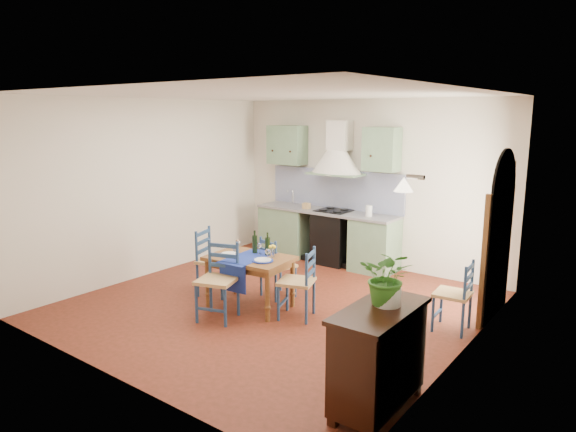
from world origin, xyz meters
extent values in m
plane|color=#431C0E|center=(0.00, 0.00, 0.00)|extent=(5.00, 5.00, 0.00)
cube|color=beige|center=(0.00, 2.50, 1.40)|extent=(5.00, 0.04, 2.80)
cube|color=gray|center=(-1.45, 2.19, 0.44)|extent=(0.90, 0.60, 0.88)
cube|color=gray|center=(0.35, 2.19, 0.44)|extent=(0.70, 0.60, 0.88)
cube|color=black|center=(-0.45, 2.19, 0.44)|extent=(0.60, 0.58, 0.88)
cube|color=gray|center=(-0.60, 2.19, 0.90)|extent=(2.60, 0.64, 0.04)
cube|color=silver|center=(-1.45, 2.19, 0.90)|extent=(0.45, 0.40, 0.03)
cylinder|color=silver|center=(-1.45, 2.37, 1.05)|extent=(0.02, 0.02, 0.26)
cube|color=black|center=(-0.45, 2.19, 0.93)|extent=(0.55, 0.48, 0.02)
cube|color=black|center=(-0.60, 2.24, 0.04)|extent=(2.60, 0.50, 0.08)
cube|color=#0A165B|center=(-0.60, 2.46, 1.26)|extent=(2.65, 0.05, 0.68)
cube|color=gray|center=(-1.55, 2.32, 2.00)|extent=(0.70, 0.34, 0.70)
cube|color=gray|center=(0.35, 2.32, 2.00)|extent=(0.55, 0.34, 0.70)
cone|color=beige|center=(-0.45, 2.25, 1.75)|extent=(0.96, 0.96, 0.40)
cube|color=beige|center=(-0.45, 2.34, 2.20)|extent=(0.36, 0.30, 0.50)
cube|color=beige|center=(2.50, 0.00, 1.40)|extent=(0.04, 5.00, 2.80)
cube|color=black|center=(2.48, 1.40, 0.82)|extent=(0.03, 1.00, 1.65)
cylinder|color=black|center=(2.48, 1.40, 1.65)|extent=(0.03, 1.00, 1.00)
cube|color=brown|center=(2.46, 0.86, 0.82)|extent=(0.06, 0.06, 1.65)
cube|color=brown|center=(2.46, 1.94, 0.82)|extent=(0.06, 0.06, 1.65)
cube|color=brown|center=(2.47, 1.62, 0.98)|extent=(0.04, 0.55, 1.96)
cylinder|color=silver|center=(2.44, -1.24, 2.05)|extent=(0.15, 0.04, 0.04)
cone|color=#FFEDC6|center=(2.34, -1.24, 1.98)|extent=(0.16, 0.16, 0.12)
cube|color=beige|center=(-2.50, 0.00, 1.40)|extent=(0.04, 5.00, 2.80)
cube|color=silver|center=(0.00, 0.00, 2.80)|extent=(5.00, 5.00, 0.01)
cube|color=brown|center=(-0.23, -0.26, 0.67)|extent=(1.15, 0.82, 0.05)
cube|color=brown|center=(-0.23, -0.26, 0.60)|extent=(1.03, 0.70, 0.08)
cylinder|color=brown|center=(-0.69, -0.60, 0.32)|extent=(0.06, 0.06, 0.64)
cylinder|color=brown|center=(-0.74, 0.00, 0.32)|extent=(0.06, 0.06, 0.64)
cylinder|color=brown|center=(0.27, -0.51, 0.32)|extent=(0.06, 0.06, 0.64)
cylinder|color=brown|center=(0.22, 0.08, 0.32)|extent=(0.06, 0.06, 0.64)
cube|color=navy|center=(-0.23, -0.30, 0.70)|extent=(0.48, 0.85, 0.01)
cube|color=navy|center=(-0.20, -0.63, 0.51)|extent=(0.41, 0.05, 0.38)
cylinder|color=navy|center=(-0.50, -0.37, 0.71)|extent=(0.27, 0.27, 0.01)
cylinder|color=silver|center=(-0.50, -0.37, 0.72)|extent=(0.22, 0.22, 0.01)
cylinder|color=navy|center=(0.05, -0.32, 0.71)|extent=(0.27, 0.27, 0.01)
cylinder|color=silver|center=(0.05, -0.32, 0.72)|extent=(0.22, 0.22, 0.01)
cylinder|color=black|center=(-0.30, -0.08, 0.85)|extent=(0.07, 0.07, 0.32)
cylinder|color=black|center=(-0.09, -0.06, 0.85)|extent=(0.07, 0.07, 0.32)
cylinder|color=white|center=(0.03, -0.10, 0.75)|extent=(0.05, 0.05, 0.10)
sphere|color=yellow|center=(0.03, -0.10, 0.84)|extent=(0.10, 0.10, 0.10)
cylinder|color=navy|center=(-0.40, -1.08, 0.25)|extent=(0.04, 0.04, 0.50)
cylinder|color=navy|center=(-0.53, -0.71, 0.49)|extent=(0.04, 0.04, 0.98)
cylinder|color=navy|center=(-0.03, -0.95, 0.25)|extent=(0.04, 0.04, 0.50)
cylinder|color=navy|center=(-0.16, -0.58, 0.49)|extent=(0.04, 0.04, 0.98)
cube|color=tan|center=(-0.28, -0.83, 0.52)|extent=(0.58, 0.58, 0.04)
cube|color=navy|center=(-0.34, -0.64, 0.65)|extent=(0.40, 0.16, 0.05)
cube|color=navy|center=(-0.34, -0.64, 0.78)|extent=(0.40, 0.16, 0.05)
cube|color=navy|center=(-0.34, -0.64, 0.91)|extent=(0.40, 0.16, 0.05)
cube|color=navy|center=(-0.22, -1.01, 0.20)|extent=(0.38, 0.15, 0.03)
cylinder|color=navy|center=(0.03, 0.41, 0.22)|extent=(0.03, 0.03, 0.44)
cylinder|color=navy|center=(-0.06, 0.07, 0.43)|extent=(0.03, 0.03, 0.87)
cylinder|color=navy|center=(-0.30, 0.50, 0.22)|extent=(0.03, 0.03, 0.44)
cylinder|color=navy|center=(-0.39, 0.16, 0.43)|extent=(0.03, 0.03, 0.87)
cube|color=tan|center=(-0.18, 0.29, 0.46)|extent=(0.50, 0.50, 0.04)
cube|color=navy|center=(-0.23, 0.12, 0.58)|extent=(0.36, 0.12, 0.04)
cube|color=navy|center=(-0.23, 0.12, 0.69)|extent=(0.36, 0.12, 0.04)
cube|color=navy|center=(-0.23, 0.12, 0.81)|extent=(0.36, 0.12, 0.04)
cube|color=navy|center=(-0.14, 0.45, 0.17)|extent=(0.34, 0.12, 0.02)
cylinder|color=navy|center=(-0.72, -0.30, 0.24)|extent=(0.04, 0.04, 0.49)
cylinder|color=navy|center=(-1.08, -0.42, 0.48)|extent=(0.04, 0.04, 0.95)
cylinder|color=navy|center=(-0.83, 0.06, 0.24)|extent=(0.04, 0.04, 0.49)
cylinder|color=navy|center=(-1.19, -0.05, 0.48)|extent=(0.04, 0.04, 0.95)
cube|color=tan|center=(-0.96, -0.18, 0.50)|extent=(0.56, 0.56, 0.04)
cube|color=navy|center=(-1.14, -0.23, 0.64)|extent=(0.14, 0.39, 0.05)
cube|color=navy|center=(-1.14, -0.23, 0.76)|extent=(0.14, 0.39, 0.05)
cube|color=navy|center=(-1.14, -0.23, 0.89)|extent=(0.14, 0.39, 0.05)
cube|color=navy|center=(-0.77, -0.12, 0.19)|extent=(0.14, 0.37, 0.03)
cylinder|color=navy|center=(0.25, -0.07, 0.23)|extent=(0.04, 0.04, 0.46)
cylinder|color=navy|center=(0.59, 0.04, 0.45)|extent=(0.04, 0.04, 0.91)
cylinder|color=navy|center=(0.37, -0.42, 0.23)|extent=(0.04, 0.04, 0.46)
cylinder|color=navy|center=(0.71, -0.30, 0.45)|extent=(0.04, 0.04, 0.91)
cube|color=tan|center=(0.48, -0.19, 0.48)|extent=(0.54, 0.54, 0.04)
cube|color=navy|center=(0.65, -0.13, 0.60)|extent=(0.15, 0.37, 0.05)
cube|color=navy|center=(0.65, -0.13, 0.72)|extent=(0.15, 0.37, 0.05)
cube|color=navy|center=(0.65, -0.13, 0.84)|extent=(0.15, 0.37, 0.05)
cube|color=navy|center=(0.31, -0.25, 0.18)|extent=(0.15, 0.35, 0.03)
cylinder|color=navy|center=(2.01, 0.77, 0.22)|extent=(0.03, 0.03, 0.44)
cylinder|color=navy|center=(2.36, 0.79, 0.43)|extent=(0.03, 0.03, 0.86)
cylinder|color=navy|center=(2.04, 0.42, 0.22)|extent=(0.03, 0.03, 0.44)
cylinder|color=navy|center=(2.39, 0.45, 0.43)|extent=(0.03, 0.03, 0.86)
cube|color=tan|center=(2.20, 0.61, 0.46)|extent=(0.43, 0.43, 0.04)
cube|color=navy|center=(2.37, 0.62, 0.58)|extent=(0.05, 0.37, 0.04)
cube|color=navy|center=(2.37, 0.62, 0.69)|extent=(0.05, 0.37, 0.04)
cube|color=navy|center=(2.37, 0.62, 0.81)|extent=(0.05, 0.37, 0.04)
cube|color=navy|center=(2.03, 0.60, 0.17)|extent=(0.06, 0.35, 0.02)
cube|color=black|center=(2.27, -1.44, 0.49)|extent=(0.45, 1.00, 0.82)
cube|color=black|center=(2.27, -1.44, 0.92)|extent=(0.50, 1.05, 0.04)
cube|color=brown|center=(2.04, -1.67, 0.45)|extent=(0.02, 0.38, 0.63)
cube|color=brown|center=(2.04, -1.21, 0.45)|extent=(0.02, 0.38, 0.63)
cube|color=black|center=(2.09, -1.88, 0.04)|extent=(0.08, 0.08, 0.08)
cube|color=black|center=(2.09, -1.00, 0.04)|extent=(0.08, 0.08, 0.08)
cube|color=black|center=(2.44, -1.00, 0.04)|extent=(0.08, 0.08, 0.08)
imported|color=#307321|center=(2.27, -1.33, 1.18)|extent=(0.53, 0.49, 0.50)
camera|label=1|loc=(4.10, -5.20, 2.56)|focal=32.00mm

